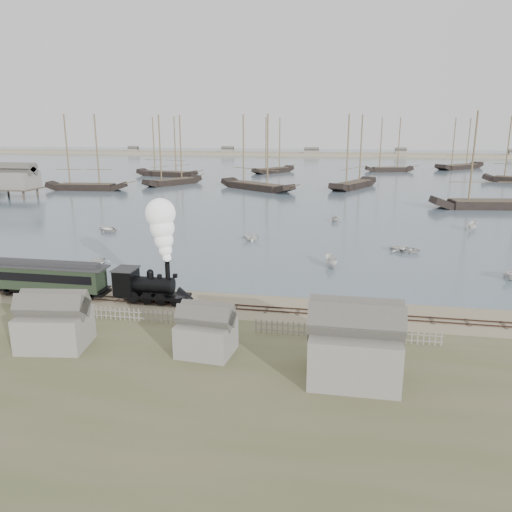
# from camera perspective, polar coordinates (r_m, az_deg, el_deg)

# --- Properties ---
(ground) EXTENTS (600.00, 600.00, 0.00)m
(ground) POSITION_cam_1_polar(r_m,az_deg,el_deg) (50.26, -4.07, -4.97)
(ground) COLOR #9A8F6D
(ground) RESTS_ON ground
(harbor_water) EXTENTS (600.00, 336.00, 0.06)m
(harbor_water) POSITION_cam_1_polar(r_m,az_deg,el_deg) (216.77, 7.38, 10.09)
(harbor_water) COLOR #4A5C6A
(harbor_water) RESTS_ON ground
(rail_track) EXTENTS (120.00, 1.80, 0.16)m
(rail_track) POSITION_cam_1_polar(r_m,az_deg,el_deg) (48.44, -4.66, -5.71)
(rail_track) COLOR #3C2820
(rail_track) RESTS_ON ground
(picket_fence_west) EXTENTS (19.00, 0.10, 1.20)m
(picket_fence_west) POSITION_cam_1_polar(r_m,az_deg,el_deg) (46.20, -14.17, -7.21)
(picket_fence_west) COLOR gray
(picket_fence_west) RESTS_ON ground
(picket_fence_east) EXTENTS (15.00, 0.10, 1.20)m
(picket_fence_east) POSITION_cam_1_polar(r_m,az_deg,el_deg) (41.83, 10.29, -9.36)
(picket_fence_east) COLOR gray
(picket_fence_east) RESTS_ON ground
(shed_left) EXTENTS (5.00, 4.00, 4.10)m
(shed_left) POSITION_cam_1_polar(r_m,az_deg,el_deg) (42.98, -21.82, -9.55)
(shed_left) COLOR gray
(shed_left) RESTS_ON ground
(shed_mid) EXTENTS (4.00, 3.50, 3.60)m
(shed_mid) POSITION_cam_1_polar(r_m,az_deg,el_deg) (39.08, -5.65, -10.97)
(shed_mid) COLOR gray
(shed_mid) RESTS_ON ground
(shed_right) EXTENTS (6.00, 5.00, 5.10)m
(shed_right) POSITION_cam_1_polar(r_m,az_deg,el_deg) (35.99, 11.00, -13.56)
(shed_right) COLOR gray
(shed_right) RESTS_ON ground
(far_spit) EXTENTS (500.00, 20.00, 1.80)m
(far_spit) POSITION_cam_1_polar(r_m,az_deg,el_deg) (296.51, 8.30, 11.25)
(far_spit) COLOR gray
(far_spit) RESTS_ON ground
(locomotive) EXTENTS (7.95, 2.97, 9.91)m
(locomotive) POSITION_cam_1_polar(r_m,az_deg,el_deg) (48.75, -11.00, -0.22)
(locomotive) COLOR black
(locomotive) RESTS_ON ground
(passenger_coach) EXTENTS (12.96, 2.50, 3.15)m
(passenger_coach) POSITION_cam_1_polar(r_m,az_deg,el_deg) (55.00, -22.81, -2.19)
(passenger_coach) COLOR black
(passenger_coach) RESTS_ON ground
(beached_dinghy) EXTENTS (4.07, 4.38, 0.74)m
(beached_dinghy) POSITION_cam_1_polar(r_m,az_deg,el_deg) (52.49, -10.51, -3.90)
(beached_dinghy) COLOR silver
(beached_dinghy) RESTS_ON ground
(rowboat_0) EXTENTS (5.00, 4.20, 0.89)m
(rowboat_0) POSITION_cam_1_polar(r_m,az_deg,el_deg) (64.37, -17.75, -0.77)
(rowboat_0) COLOR silver
(rowboat_0) RESTS_ON harbor_water
(rowboat_1) EXTENTS (2.74, 3.04, 1.42)m
(rowboat_1) POSITION_cam_1_polar(r_m,az_deg,el_deg) (75.00, -0.54, 2.27)
(rowboat_1) COLOR silver
(rowboat_1) RESTS_ON harbor_water
(rowboat_2) EXTENTS (3.56, 2.04, 1.29)m
(rowboat_2) POSITION_cam_1_polar(r_m,az_deg,el_deg) (61.96, 8.53, -0.61)
(rowboat_2) COLOR silver
(rowboat_2) RESTS_ON harbor_water
(rowboat_3) EXTENTS (4.20, 4.93, 0.86)m
(rowboat_3) POSITION_cam_1_polar(r_m,az_deg,el_deg) (71.32, 16.68, 0.77)
(rowboat_3) COLOR silver
(rowboat_3) RESTS_ON harbor_water
(rowboat_5) EXTENTS (3.73, 2.46, 1.35)m
(rowboat_5) POSITION_cam_1_polar(r_m,az_deg,el_deg) (90.09, 23.49, 3.13)
(rowboat_5) COLOR silver
(rowboat_5) RESTS_ON harbor_water
(rowboat_6) EXTENTS (4.96, 5.23, 0.88)m
(rowboat_6) POSITION_cam_1_polar(r_m,az_deg,el_deg) (85.48, -16.62, 3.01)
(rowboat_6) COLOR silver
(rowboat_6) RESTS_ON harbor_water
(rowboat_7) EXTENTS (3.66, 3.53, 1.48)m
(rowboat_7) POSITION_cam_1_polar(r_m,az_deg,el_deg) (91.42, 8.98, 4.37)
(rowboat_7) COLOR silver
(rowboat_7) RESTS_ON harbor_water
(schooner_0) EXTENTS (21.79, 6.69, 20.00)m
(schooner_0) POSITION_cam_1_polar(r_m,az_deg,el_deg) (142.31, -19.11, 11.14)
(schooner_0) COLOR black
(schooner_0) RESTS_ON harbor_water
(schooner_1) EXTENTS (14.05, 18.80, 20.00)m
(schooner_1) POSITION_cam_1_polar(r_m,az_deg,el_deg) (149.18, -9.62, 11.85)
(schooner_1) COLOR black
(schooner_1) RESTS_ON harbor_water
(schooner_2) EXTENTS (23.18, 19.02, 20.00)m
(schooner_2) POSITION_cam_1_polar(r_m,az_deg,el_deg) (135.89, 0.05, 11.79)
(schooner_2) COLOR black
(schooner_2) RESTS_ON harbor_water
(schooner_3) EXTENTS (13.97, 22.36, 20.00)m
(schooner_3) POSITION_cam_1_polar(r_m,az_deg,el_deg) (141.90, 11.25, 11.64)
(schooner_3) COLOR black
(schooner_3) RESTS_ON harbor_water
(schooner_4) EXTENTS (26.68, 9.71, 20.00)m
(schooner_4) POSITION_cam_1_polar(r_m,az_deg,el_deg) (115.48, 26.13, 9.82)
(schooner_4) COLOR black
(schooner_4) RESTS_ON harbor_water
(schooner_6) EXTENTS (23.06, 10.48, 20.00)m
(schooner_6) POSITION_cam_1_polar(r_m,az_deg,el_deg) (175.34, -10.32, 12.21)
(schooner_6) COLOR black
(schooner_6) RESTS_ON harbor_water
(schooner_7) EXTENTS (14.50, 18.98, 20.00)m
(schooner_7) POSITION_cam_1_polar(r_m,az_deg,el_deg) (186.23, 2.02, 12.56)
(schooner_7) COLOR black
(schooner_7) RESTS_ON harbor_water
(schooner_8) EXTENTS (18.23, 8.20, 20.00)m
(schooner_8) POSITION_cam_1_polar(r_m,az_deg,el_deg) (196.63, 15.15, 12.19)
(schooner_8) COLOR black
(schooner_8) RESTS_ON harbor_water
(schooner_9) EXTENTS (22.50, 22.86, 20.00)m
(schooner_9) POSITION_cam_1_polar(r_m,az_deg,el_deg) (218.76, 22.47, 11.80)
(schooner_9) COLOR black
(schooner_9) RESTS_ON harbor_water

